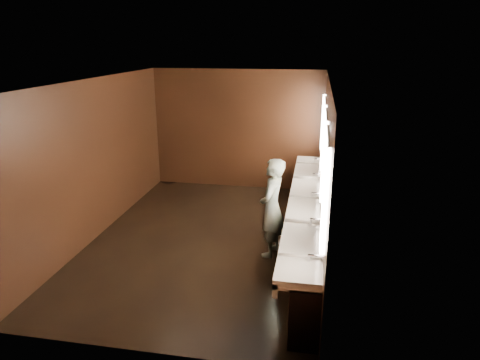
% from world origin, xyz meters
% --- Properties ---
extents(floor, '(6.00, 6.00, 0.00)m').
position_xyz_m(floor, '(0.00, 0.00, 0.00)').
color(floor, black).
rests_on(floor, ground).
extents(ceiling, '(4.00, 6.00, 0.02)m').
position_xyz_m(ceiling, '(0.00, 0.00, 2.80)').
color(ceiling, '#2D2D2B').
rests_on(ceiling, wall_back).
extents(wall_back, '(4.00, 0.02, 2.80)m').
position_xyz_m(wall_back, '(0.00, 3.00, 1.40)').
color(wall_back, black).
rests_on(wall_back, floor).
extents(wall_front, '(4.00, 0.02, 2.80)m').
position_xyz_m(wall_front, '(0.00, -3.00, 1.40)').
color(wall_front, black).
rests_on(wall_front, floor).
extents(wall_left, '(0.02, 6.00, 2.80)m').
position_xyz_m(wall_left, '(-2.00, 0.00, 1.40)').
color(wall_left, black).
rests_on(wall_left, floor).
extents(wall_right, '(0.02, 6.00, 2.80)m').
position_xyz_m(wall_right, '(2.00, 0.00, 1.40)').
color(wall_right, black).
rests_on(wall_right, floor).
extents(sink_counter, '(0.55, 5.40, 1.01)m').
position_xyz_m(sink_counter, '(1.79, 0.00, 0.50)').
color(sink_counter, black).
rests_on(sink_counter, floor).
extents(mirror_band, '(0.06, 5.03, 1.15)m').
position_xyz_m(mirror_band, '(1.98, -0.00, 1.75)').
color(mirror_band, '#FFE2C8').
rests_on(mirror_band, wall_right).
extents(person, '(0.51, 0.67, 1.65)m').
position_xyz_m(person, '(1.20, -0.36, 0.83)').
color(person, '#8FC1D6').
rests_on(person, floor).
extents(trash_bin, '(0.51, 0.51, 0.63)m').
position_xyz_m(trash_bin, '(1.58, -1.16, 0.31)').
color(trash_bin, black).
rests_on(trash_bin, floor).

